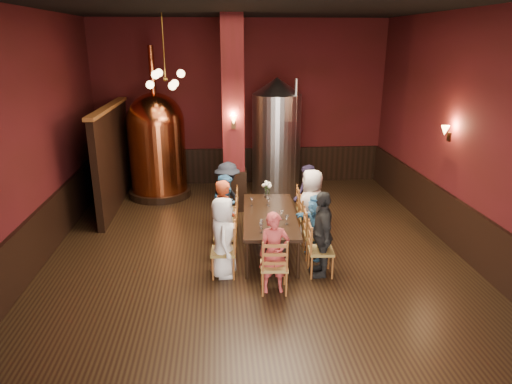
{
  "coord_description": "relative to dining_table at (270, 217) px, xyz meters",
  "views": [
    {
      "loc": [
        -0.63,
        -7.74,
        3.94
      ],
      "look_at": [
        0.02,
        0.2,
        1.28
      ],
      "focal_mm": 32.0,
      "sensor_mm": 36.0,
      "label": 1
    }
  ],
  "objects": [
    {
      "name": "chair_5",
      "position": [
        0.83,
        -0.38,
        -0.23
      ],
      "size": [
        0.49,
        0.49,
        0.92
      ],
      "primitive_type": null,
      "rotation": [
        0.0,
        0.0,
        1.51
      ],
      "color": "#915925",
      "rests_on": "ground"
    },
    {
      "name": "chair_4",
      "position": [
        0.79,
        -1.05,
        -0.23
      ],
      "size": [
        0.49,
        0.49,
        0.92
      ],
      "primitive_type": null,
      "rotation": [
        0.0,
        0.0,
        1.51
      ],
      "color": "#915925",
      "rests_on": "ground"
    },
    {
      "name": "chair_8",
      "position": [
        -0.1,
        -1.55,
        -0.23
      ],
      "size": [
        0.49,
        0.49,
        0.92
      ],
      "primitive_type": null,
      "rotation": [
        0.0,
        0.0,
        3.08
      ],
      "color": "#915925",
      "rests_on": "ground"
    },
    {
      "name": "person_7",
      "position": [
        0.91,
        0.94,
        0.03
      ],
      "size": [
        0.41,
        0.73,
        1.44
      ],
      "primitive_type": "imported",
      "rotation": [
        0.0,
        0.0,
        4.8
      ],
      "color": "#1F1932",
      "rests_on": "ground"
    },
    {
      "name": "person_6",
      "position": [
        0.87,
        0.28,
        0.08
      ],
      "size": [
        0.65,
        0.84,
        1.54
      ],
      "primitive_type": "imported",
      "rotation": [
        0.0,
        0.0,
        4.49
      ],
      "color": "silver",
      "rests_on": "ground"
    },
    {
      "name": "column",
      "position": [
        -0.6,
        2.4,
        1.56
      ],
      "size": [
        0.58,
        0.58,
        4.5
      ],
      "primitive_type": "cube",
      "color": "#490F14",
      "rests_on": "ground"
    },
    {
      "name": "person_8",
      "position": [
        -0.1,
        -1.55,
        -0.0
      ],
      "size": [
        0.51,
        0.34,
        1.37
      ],
      "primitive_type": "imported",
      "rotation": [
        0.0,
        0.0,
        6.32
      ],
      "color": "#B23B3B",
      "rests_on": "ground"
    },
    {
      "name": "wine_glass_7",
      "position": [
        0.2,
        -0.27,
        0.15
      ],
      "size": [
        0.07,
        0.07,
        0.17
      ],
      "primitive_type": null,
      "color": "white",
      "rests_on": "dining_table"
    },
    {
      "name": "person_5",
      "position": [
        0.83,
        -0.38,
        -0.06
      ],
      "size": [
        0.66,
        1.22,
        1.26
      ],
      "primitive_type": "imported",
      "rotation": [
        0.0,
        0.0,
        4.98
      ],
      "color": "teal",
      "rests_on": "ground"
    },
    {
      "name": "steel_vessel",
      "position": [
        0.56,
        3.52,
        0.84
      ],
      "size": [
        1.56,
        1.56,
        3.05
      ],
      "rotation": [
        0.0,
        0.0,
        0.28
      ],
      "color": "#B2B2B7",
      "rests_on": "ground"
    },
    {
      "name": "copper_kettle",
      "position": [
        -2.53,
        3.54,
        0.71
      ],
      "size": [
        1.62,
        1.62,
        3.82
      ],
      "rotation": [
        0.0,
        0.0,
        -0.14
      ],
      "color": "black",
      "rests_on": "ground"
    },
    {
      "name": "wainscot_back",
      "position": [
        -0.3,
        4.56,
        -0.19
      ],
      "size": [
        7.9,
        0.08,
        1.0
      ],
      "primitive_type": "cube",
      "color": "black",
      "rests_on": "ground"
    },
    {
      "name": "partition",
      "position": [
        -3.5,
        2.8,
        0.51
      ],
      "size": [
        0.22,
        3.5,
        2.4
      ],
      "primitive_type": "cube",
      "color": "black",
      "rests_on": "ground"
    },
    {
      "name": "chair_6",
      "position": [
        0.87,
        0.28,
        -0.23
      ],
      "size": [
        0.49,
        0.49,
        0.92
      ],
      "primitive_type": null,
      "rotation": [
        0.0,
        0.0,
        1.51
      ],
      "color": "#915925",
      "rests_on": "ground"
    },
    {
      "name": "wine_glass_4",
      "position": [
        -0.25,
        -0.87,
        0.15
      ],
      "size": [
        0.07,
        0.07,
        0.17
      ],
      "primitive_type": null,
      "color": "white",
      "rests_on": "dining_table"
    },
    {
      "name": "wine_glass_3",
      "position": [
        0.02,
        0.45,
        0.15
      ],
      "size": [
        0.07,
        0.07,
        0.17
      ],
      "primitive_type": null,
      "color": "white",
      "rests_on": "dining_table"
    },
    {
      "name": "person_1",
      "position": [
        -0.87,
        -0.28,
        0.08
      ],
      "size": [
        0.53,
        0.65,
        1.54
      ],
      "primitive_type": "imported",
      "rotation": [
        0.0,
        0.0,
        1.89
      ],
      "color": "#B4411E",
      "rests_on": "ground"
    },
    {
      "name": "sconce_wall",
      "position": [
        3.6,
        0.4,
        1.51
      ],
      "size": [
        0.2,
        0.2,
        0.36
      ],
      "primitive_type": null,
      "rotation": [
        0.0,
        0.0,
        1.57
      ],
      "color": "black",
      "rests_on": "room"
    },
    {
      "name": "chair_0",
      "position": [
        -0.91,
        -0.94,
        -0.23
      ],
      "size": [
        0.49,
        0.49,
        0.92
      ],
      "primitive_type": null,
      "rotation": [
        0.0,
        0.0,
        -1.63
      ],
      "color": "#915925",
      "rests_on": "ground"
    },
    {
      "name": "wine_glass_0",
      "position": [
        0.25,
        -0.55,
        0.15
      ],
      "size": [
        0.07,
        0.07,
        0.17
      ],
      "primitive_type": null,
      "color": "white",
      "rests_on": "dining_table"
    },
    {
      "name": "wine_glass_8",
      "position": [
        -0.31,
        0.49,
        0.15
      ],
      "size": [
        0.07,
        0.07,
        0.17
      ],
      "primitive_type": null,
      "color": "white",
      "rests_on": "dining_table"
    },
    {
      "name": "wine_glass_2",
      "position": [
        -0.23,
        -0.7,
        0.15
      ],
      "size": [
        0.07,
        0.07,
        0.17
      ],
      "primitive_type": null,
      "color": "white",
      "rests_on": "dining_table"
    },
    {
      "name": "chair_7",
      "position": [
        0.91,
        0.94,
        -0.23
      ],
      "size": [
        0.49,
        0.49,
        0.92
      ],
      "primitive_type": null,
      "rotation": [
        0.0,
        0.0,
        1.51
      ],
      "color": "#915925",
      "rests_on": "ground"
    },
    {
      "name": "person_4",
      "position": [
        0.79,
        -1.05,
        0.08
      ],
      "size": [
        0.4,
        0.91,
        1.54
      ],
      "primitive_type": "imported",
      "rotation": [
        0.0,
        0.0,
        4.69
      ],
      "color": "black",
      "rests_on": "ground"
    },
    {
      "name": "chair_2",
      "position": [
        -0.83,
        0.38,
        -0.23
      ],
      "size": [
        0.49,
        0.49,
        0.92
      ],
      "primitive_type": null,
      "rotation": [
        0.0,
        0.0,
        -1.63
      ],
      "color": "#915925",
      "rests_on": "ground"
    },
    {
      "name": "sconce_column",
      "position": [
        -0.6,
        2.1,
        1.51
      ],
      "size": [
        0.2,
        0.2,
        0.36
      ],
      "primitive_type": null,
      "rotation": [
        0.0,
        0.0,
        3.14
      ],
      "color": "black",
      "rests_on": "column"
    },
    {
      "name": "wine_glass_6",
      "position": [
        0.02,
        0.52,
        0.15
      ],
      "size": [
        0.07,
        0.07,
        0.17
      ],
      "primitive_type": null,
      "color": "white",
      "rests_on": "dining_table"
    },
    {
      "name": "dining_table",
      "position": [
        0.0,
        0.0,
        0.0
      ],
      "size": [
        1.15,
        2.46,
        0.75
      ],
      "rotation": [
        0.0,
        0.0,
        -0.06
      ],
      "color": "black",
      "rests_on": "ground"
    },
    {
      "name": "wine_glass_5",
      "position": [
        0.05,
        -0.34,
        0.15
      ],
      "size": [
        0.07,
        0.07,
        0.17
      ],
      "primitive_type": null,
      "color": "white",
      "rests_on": "dining_table"
    },
    {
      "name": "chair_1",
      "position": [
        -0.87,
        -0.28,
        -0.23
      ],
      "size": [
        0.49,
        0.49,
        0.92
      ],
      "primitive_type": null,
      "rotation": [
        0.0,
        0.0,
        -1.63
      ],
      "color": "#915925",
      "rests_on": "ground"
    },
    {
      "name": "person_0",
      "position": [
        -0.91,
        -0.94,
        0.03
      ],
      "size": [
        0.46,
        0.71,
        1.44
      ],
      "primitive_type": "imported",
      "rotation": [
        0.0,
        0.0,
        1.58
      ],
      "color": "white",
      "rests_on": "ground"
    },
    {
      "name": "pendant_cluster",
      "position": [
        -2.1,
        2.5,
        2.41
      ],
      "size": [
        0.9,
        0.9,
        1.7
      ],
      "primitive_type": null,
      "color": "#A57226",
      "rests_on": "room"
    },
    {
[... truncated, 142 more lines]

